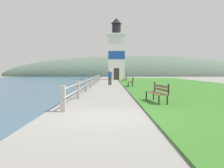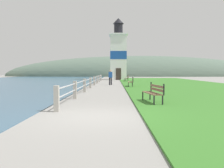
{
  "view_description": "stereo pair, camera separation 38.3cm",
  "coord_description": "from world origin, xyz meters",
  "px_view_note": "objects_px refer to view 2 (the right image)",
  "views": [
    {
      "loc": [
        0.28,
        -7.98,
        1.47
      ],
      "look_at": [
        0.43,
        14.93,
        0.3
      ],
      "focal_mm": 40.0,
      "sensor_mm": 36.0,
      "label": 1
    },
    {
      "loc": [
        0.66,
        -7.97,
        1.47
      ],
      "look_at": [
        0.43,
        14.93,
        0.3
      ],
      "focal_mm": 40.0,
      "sensor_mm": 36.0,
      "label": 2
    }
  ],
  "objects_px": {
    "park_bench_far": "(127,78)",
    "lighthouse": "(118,54)",
    "park_bench_near": "(154,92)",
    "person_strolling": "(110,77)",
    "park_bench_midway": "(131,81)"
  },
  "relations": [
    {
      "from": "park_bench_far",
      "to": "person_strolling",
      "type": "distance_m",
      "value": 9.48
    },
    {
      "from": "person_strolling",
      "to": "park_bench_far",
      "type": "bearing_deg",
      "value": -13.8
    },
    {
      "from": "park_bench_midway",
      "to": "park_bench_far",
      "type": "bearing_deg",
      "value": -87.84
    },
    {
      "from": "park_bench_far",
      "to": "person_strolling",
      "type": "bearing_deg",
      "value": 84.28
    },
    {
      "from": "park_bench_far",
      "to": "park_bench_midway",
      "type": "bearing_deg",
      "value": 96.89
    },
    {
      "from": "park_bench_near",
      "to": "park_bench_far",
      "type": "distance_m",
      "value": 24.5
    },
    {
      "from": "park_bench_far",
      "to": "lighthouse",
      "type": "relative_size",
      "value": 0.16
    },
    {
      "from": "park_bench_midway",
      "to": "park_bench_far",
      "type": "distance_m",
      "value": 12.56
    },
    {
      "from": "park_bench_near",
      "to": "person_strolling",
      "type": "relative_size",
      "value": 1.21
    },
    {
      "from": "park_bench_near",
      "to": "park_bench_far",
      "type": "relative_size",
      "value": 1.14
    },
    {
      "from": "park_bench_near",
      "to": "lighthouse",
      "type": "xyz_separation_m",
      "value": [
        -1.14,
        32.22,
        4.0
      ]
    },
    {
      "from": "park_bench_near",
      "to": "person_strolling",
      "type": "height_order",
      "value": "person_strolling"
    },
    {
      "from": "park_bench_near",
      "to": "lighthouse",
      "type": "height_order",
      "value": "lighthouse"
    },
    {
      "from": "park_bench_far",
      "to": "lighthouse",
      "type": "bearing_deg",
      "value": -73.73
    },
    {
      "from": "person_strolling",
      "to": "park_bench_midway",
      "type": "bearing_deg",
      "value": -149.2
    }
  ]
}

